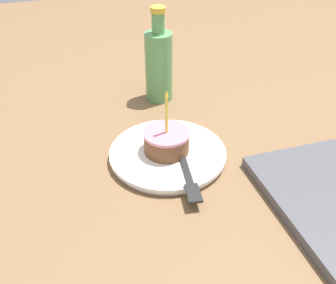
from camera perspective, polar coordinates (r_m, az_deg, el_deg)
The scene contains 5 objects.
ground_plane at distance 0.80m, azimuth 1.86°, elevation -3.09°, with size 2.40×2.40×0.04m.
plate at distance 0.77m, azimuth -0.00°, elevation -1.82°, with size 0.23×0.23×0.02m.
cake_slice at distance 0.75m, azimuth -0.19°, elevation 0.10°, with size 0.09×0.09×0.13m.
fork at distance 0.72m, azimuth 2.69°, elevation -4.19°, with size 0.19×0.04×0.00m.
bottle at distance 0.94m, azimuth -1.35°, elevation 11.26°, with size 0.07×0.07×0.22m.
Camera 1 is at (0.59, -0.21, 0.48)m, focal length 42.00 mm.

